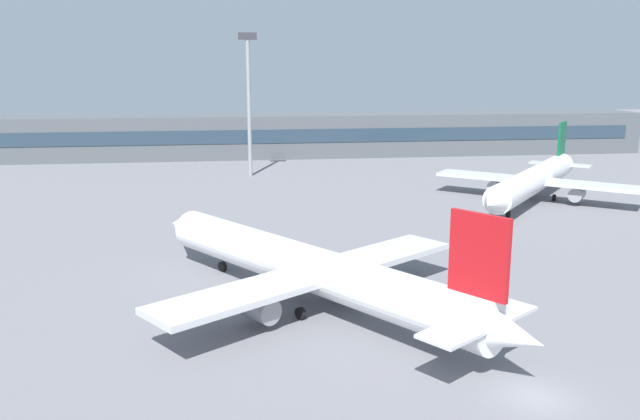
{
  "coord_description": "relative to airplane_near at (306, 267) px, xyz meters",
  "views": [
    {
      "loc": [
        -17.77,
        -34.24,
        19.61
      ],
      "look_at": [
        -7.89,
        40.0,
        3.0
      ],
      "focal_mm": 37.03,
      "sensor_mm": 36.0,
      "label": 1
    }
  ],
  "objects": [
    {
      "name": "ground_plane",
      "position": [
        12.07,
        22.45,
        -3.21
      ],
      "size": [
        400.0,
        400.0,
        0.0
      ],
      "primitive_type": "plane",
      "color": "slate"
    },
    {
      "name": "airplane_near",
      "position": [
        0.0,
        0.0,
        0.0
      ],
      "size": [
        28.18,
        36.47,
        10.52
      ],
      "color": "white",
      "rests_on": "ground_plane"
    },
    {
      "name": "terminal_building",
      "position": [
        12.07,
        90.88,
        1.29
      ],
      "size": [
        145.31,
        12.13,
        9.0
      ],
      "color": "#4C5156",
      "rests_on": "ground_plane"
    },
    {
      "name": "floodlight_tower_west",
      "position": [
        -2.65,
        65.67,
        11.24
      ],
      "size": [
        3.2,
        0.8,
        24.89
      ],
      "color": "gray",
      "rests_on": "ground_plane"
    },
    {
      "name": "airplane_mid",
      "position": [
        37.39,
        37.31,
        -0.03
      ],
      "size": [
        29.95,
        34.33,
        10.41
      ],
      "color": "silver",
      "rests_on": "ground_plane"
    }
  ]
}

